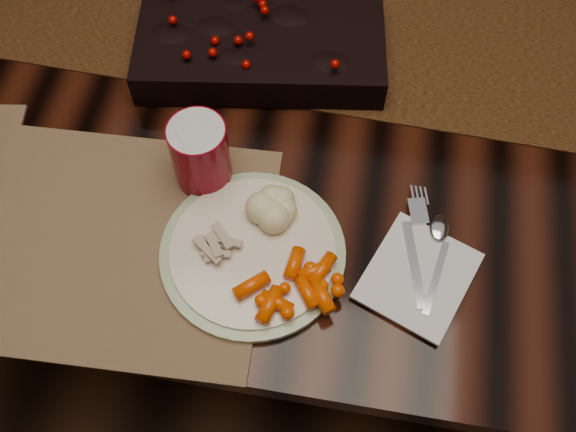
% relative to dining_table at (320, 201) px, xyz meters
% --- Properties ---
extents(floor, '(5.00, 5.00, 0.00)m').
position_rel_dining_table_xyz_m(floor, '(0.00, 0.00, -0.38)').
color(floor, black).
rests_on(floor, ground).
extents(dining_table, '(1.80, 1.00, 0.75)m').
position_rel_dining_table_xyz_m(dining_table, '(0.00, 0.00, 0.00)').
color(dining_table, black).
rests_on(dining_table, floor).
extents(table_runner, '(1.81, 0.44, 0.00)m').
position_rel_dining_table_xyz_m(table_runner, '(0.05, 0.12, 0.38)').
color(table_runner, '#331905').
rests_on(table_runner, dining_table).
extents(centerpiece, '(0.42, 0.25, 0.08)m').
position_rel_dining_table_xyz_m(centerpiece, '(-0.12, 0.03, 0.42)').
color(centerpiece, black).
rests_on(centerpiece, table_runner).
extents(placemat_main, '(0.50, 0.37, 0.00)m').
position_rel_dining_table_xyz_m(placemat_main, '(-0.29, -0.33, 0.38)').
color(placemat_main, brown).
rests_on(placemat_main, dining_table).
extents(dinner_plate, '(0.33, 0.33, 0.01)m').
position_rel_dining_table_xyz_m(dinner_plate, '(-0.06, -0.32, 0.39)').
color(dinner_plate, beige).
rests_on(dinner_plate, placemat_main).
extents(baby_carrots, '(0.13, 0.11, 0.02)m').
position_rel_dining_table_xyz_m(baby_carrots, '(-0.01, -0.36, 0.40)').
color(baby_carrots, '#E74500').
rests_on(baby_carrots, dinner_plate).
extents(mashed_potatoes, '(0.11, 0.10, 0.05)m').
position_rel_dining_table_xyz_m(mashed_potatoes, '(-0.05, -0.26, 0.42)').
color(mashed_potatoes, beige).
rests_on(mashed_potatoes, dinner_plate).
extents(turkey_shreds, '(0.08, 0.07, 0.02)m').
position_rel_dining_table_xyz_m(turkey_shreds, '(-0.12, -0.33, 0.40)').
color(turkey_shreds, tan).
rests_on(turkey_shreds, dinner_plate).
extents(napkin, '(0.18, 0.19, 0.01)m').
position_rel_dining_table_xyz_m(napkin, '(0.16, -0.32, 0.38)').
color(napkin, silver).
rests_on(napkin, placemat_main).
extents(fork, '(0.06, 0.17, 0.00)m').
position_rel_dining_table_xyz_m(fork, '(0.15, -0.28, 0.39)').
color(fork, silver).
rests_on(fork, napkin).
extents(spoon, '(0.05, 0.14, 0.00)m').
position_rel_dining_table_xyz_m(spoon, '(0.19, -0.29, 0.39)').
color(spoon, '#B2B0D0').
rests_on(spoon, napkin).
extents(red_cup, '(0.09, 0.09, 0.11)m').
position_rel_dining_table_xyz_m(red_cup, '(-0.16, -0.21, 0.44)').
color(red_cup, maroon).
rests_on(red_cup, placemat_main).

